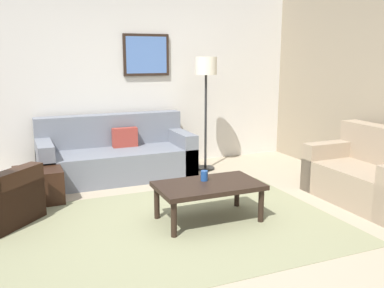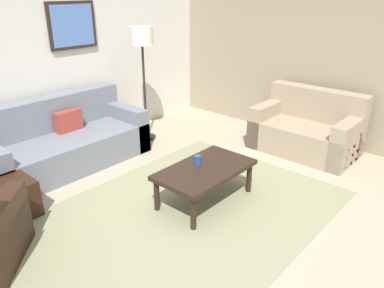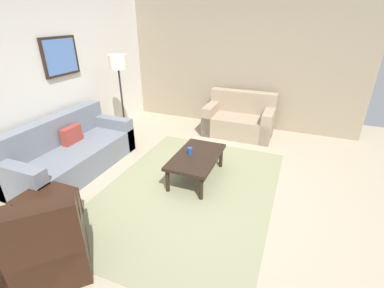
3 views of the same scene
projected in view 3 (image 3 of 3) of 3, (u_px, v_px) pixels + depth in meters
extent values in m
plane|color=tan|center=(189.00, 191.00, 4.01)|extent=(8.00, 8.00, 0.00)
cube|color=silver|center=(37.00, 82.00, 4.28)|extent=(6.00, 0.12, 2.80)
cube|color=gray|center=(241.00, 63.00, 5.92)|extent=(0.12, 5.20, 2.80)
cube|color=gray|center=(189.00, 190.00, 4.01)|extent=(3.36, 2.41, 0.01)
cube|color=slate|center=(75.00, 159.00, 4.46)|extent=(2.14, 0.94, 0.42)
cube|color=slate|center=(55.00, 143.00, 4.48)|extent=(2.14, 0.24, 0.88)
cube|color=slate|center=(20.00, 185.00, 3.60)|extent=(0.20, 0.94, 0.62)
cube|color=slate|center=(110.00, 132.00, 5.23)|extent=(0.20, 0.94, 0.62)
cube|color=#99382D|center=(71.00, 135.00, 4.49)|extent=(0.36, 0.12, 0.28)
cube|color=gray|center=(238.00, 125.00, 5.85)|extent=(0.86, 1.42, 0.42)
cube|color=gray|center=(242.00, 111.00, 6.01)|extent=(0.24, 1.42, 0.88)
cube|color=gray|center=(212.00, 117.00, 6.01)|extent=(0.86, 0.20, 0.62)
cube|color=gray|center=(268.00, 124.00, 5.60)|extent=(0.86, 0.20, 0.62)
cube|color=black|center=(44.00, 251.00, 2.71)|extent=(1.13, 1.13, 0.44)
cube|color=black|center=(36.00, 254.00, 2.36)|extent=(0.71, 0.70, 0.95)
cube|color=black|center=(77.00, 235.00, 2.80)|extent=(0.67, 0.69, 0.60)
cube|color=black|center=(5.00, 255.00, 2.56)|extent=(0.67, 0.69, 0.60)
cube|color=black|center=(47.00, 208.00, 3.34)|extent=(0.56, 0.56, 0.40)
cylinder|color=black|center=(201.00, 188.00, 3.76)|extent=(0.06, 0.06, 0.36)
cylinder|color=black|center=(221.00, 157.00, 4.58)|extent=(0.06, 0.06, 0.36)
cylinder|color=black|center=(168.00, 181.00, 3.93)|extent=(0.06, 0.06, 0.36)
cylinder|color=black|center=(193.00, 152.00, 4.75)|extent=(0.06, 0.06, 0.36)
cube|color=black|center=(196.00, 157.00, 4.17)|extent=(1.10, 0.64, 0.05)
cylinder|color=#1E478C|center=(190.00, 151.00, 4.17)|extent=(0.08, 0.08, 0.11)
cylinder|color=black|center=(126.00, 139.00, 5.67)|extent=(0.28, 0.28, 0.03)
cylinder|color=#262626|center=(123.00, 106.00, 5.36)|extent=(0.04, 0.04, 1.45)
cylinder|color=beige|center=(118.00, 62.00, 4.99)|extent=(0.32, 0.32, 0.26)
cube|color=black|center=(60.00, 56.00, 4.51)|extent=(0.72, 0.04, 0.63)
cube|color=#4F75B7|center=(61.00, 56.00, 4.51)|extent=(0.64, 0.01, 0.55)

